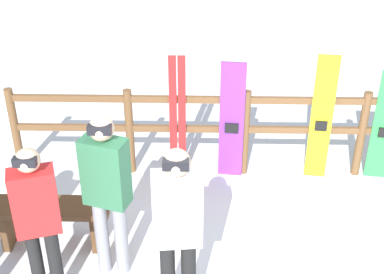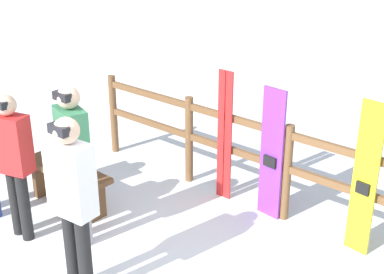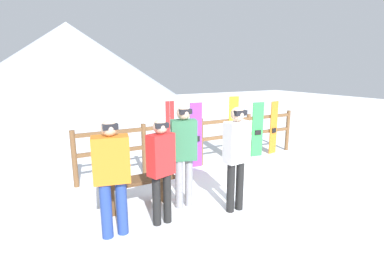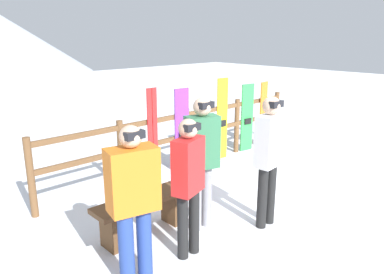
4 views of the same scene
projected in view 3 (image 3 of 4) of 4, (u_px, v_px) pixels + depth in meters
name	position (u px, v px, depth m)	size (l,w,h in m)	color
ground_plane	(254.00, 193.00, 5.51)	(40.00, 40.00, 0.00)	white
mountain_backdrop	(69.00, 59.00, 25.26)	(18.00, 18.00, 6.00)	#B2BCD1
fence	(201.00, 137.00, 7.00)	(5.71, 0.10, 1.12)	brown
bench	(137.00, 186.00, 4.91)	(1.22, 0.36, 0.50)	brown
person_orange	(112.00, 172.00, 3.93)	(0.52, 0.36, 1.62)	navy
person_white	(236.00, 151.00, 4.65)	(0.41, 0.26, 1.69)	black
person_plaid_green	(184.00, 149.00, 4.78)	(0.45, 0.33, 1.69)	gray
person_red	(161.00, 164.00, 4.25)	(0.42, 0.31, 1.57)	black
ski_pair_red	(170.00, 137.00, 6.54)	(0.20, 0.02, 1.57)	red
snowboard_purple	(196.00, 136.00, 6.85)	(0.29, 0.08, 1.50)	purple
snowboard_yellow	(233.00, 129.00, 7.34)	(0.25, 0.08, 1.60)	yellow
snowboard_green	(257.00, 130.00, 7.72)	(0.32, 0.09, 1.41)	green
snowboard_orange	(274.00, 128.00, 7.99)	(0.27, 0.08, 1.41)	orange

